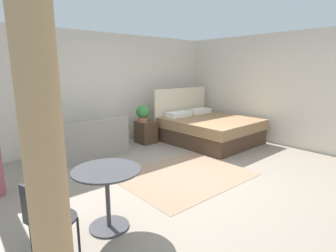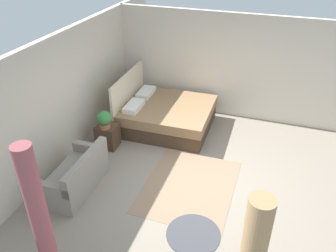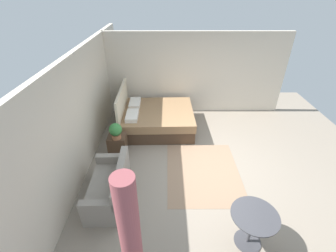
{
  "view_description": "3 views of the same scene",
  "coord_description": "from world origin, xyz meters",
  "px_view_note": "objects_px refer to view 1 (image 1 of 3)",
  "views": [
    {
      "loc": [
        -3.18,
        -3.0,
        1.78
      ],
      "look_at": [
        -0.15,
        0.51,
        0.78
      ],
      "focal_mm": 28.73,
      "sensor_mm": 36.0,
      "label": 1
    },
    {
      "loc": [
        -5.11,
        -1.22,
        4.41
      ],
      "look_at": [
        0.41,
        0.7,
        0.9
      ],
      "focal_mm": 37.05,
      "sensor_mm": 36.0,
      "label": 2
    },
    {
      "loc": [
        -4.22,
        0.9,
        3.77
      ],
      "look_at": [
        0.52,
        0.88,
        0.85
      ],
      "focal_mm": 24.83,
      "sensor_mm": 36.0,
      "label": 3
    }
  ],
  "objects_px": {
    "potted_plant": "(143,113)",
    "cafe_chair_near_window": "(45,218)",
    "bed": "(208,129)",
    "couch": "(91,143)",
    "nightstand": "(146,132)",
    "balcony_table": "(107,187)"
  },
  "relations": [
    {
      "from": "balcony_table",
      "to": "cafe_chair_near_window",
      "type": "relative_size",
      "value": 0.92
    },
    {
      "from": "bed",
      "to": "potted_plant",
      "type": "height_order",
      "value": "bed"
    },
    {
      "from": "couch",
      "to": "potted_plant",
      "type": "height_order",
      "value": "potted_plant"
    },
    {
      "from": "couch",
      "to": "nightstand",
      "type": "distance_m",
      "value": 1.47
    },
    {
      "from": "bed",
      "to": "balcony_table",
      "type": "distance_m",
      "value": 4.06
    },
    {
      "from": "bed",
      "to": "couch",
      "type": "xyz_separation_m",
      "value": [
        -2.69,
        0.8,
        -0.05
      ]
    },
    {
      "from": "couch",
      "to": "potted_plant",
      "type": "bearing_deg",
      "value": 4.14
    },
    {
      "from": "bed",
      "to": "couch",
      "type": "bearing_deg",
      "value": 163.4
    },
    {
      "from": "bed",
      "to": "potted_plant",
      "type": "xyz_separation_m",
      "value": [
        -1.32,
        0.9,
        0.42
      ]
    },
    {
      "from": "potted_plant",
      "to": "cafe_chair_near_window",
      "type": "bearing_deg",
      "value": -137.26
    },
    {
      "from": "couch",
      "to": "balcony_table",
      "type": "height_order",
      "value": "couch"
    },
    {
      "from": "bed",
      "to": "nightstand",
      "type": "xyz_separation_m",
      "value": [
        -1.22,
        0.92,
        -0.06
      ]
    },
    {
      "from": "bed",
      "to": "cafe_chair_near_window",
      "type": "distance_m",
      "value": 4.81
    },
    {
      "from": "bed",
      "to": "cafe_chair_near_window",
      "type": "relative_size",
      "value": 2.58
    },
    {
      "from": "couch",
      "to": "cafe_chair_near_window",
      "type": "height_order",
      "value": "cafe_chair_near_window"
    },
    {
      "from": "cafe_chair_near_window",
      "to": "bed",
      "type": "bearing_deg",
      "value": 23.78
    },
    {
      "from": "potted_plant",
      "to": "bed",
      "type": "bearing_deg",
      "value": -34.27
    },
    {
      "from": "balcony_table",
      "to": "cafe_chair_near_window",
      "type": "bearing_deg",
      "value": -162.66
    },
    {
      "from": "bed",
      "to": "cafe_chair_near_window",
      "type": "height_order",
      "value": "bed"
    },
    {
      "from": "bed",
      "to": "potted_plant",
      "type": "bearing_deg",
      "value": 145.73
    },
    {
      "from": "bed",
      "to": "couch",
      "type": "height_order",
      "value": "bed"
    },
    {
      "from": "potted_plant",
      "to": "nightstand",
      "type": "bearing_deg",
      "value": 12.02
    }
  ]
}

